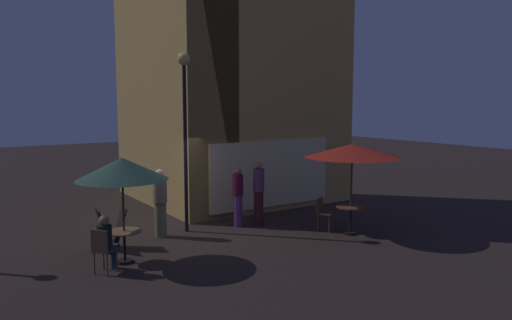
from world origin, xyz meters
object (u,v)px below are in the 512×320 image
cafe_chair_0 (102,247)px  patron_standing_3 (160,203)px  street_lamp_near_corner (185,107)px  cafe_table_1 (351,213)px  cafe_chair_1 (323,211)px  menu_sandwich_board (112,228)px  cafe_table_0 (124,239)px  patron_standing_2 (259,193)px  patron_standing_1 (238,196)px  patron_seated_0 (106,240)px  patio_umbrella_1 (352,151)px  patio_umbrella_0 (122,169)px

cafe_chair_0 → patron_standing_3: 2.94m
street_lamp_near_corner → cafe_table_1: 5.27m
cafe_chair_0 → cafe_chair_1: size_ratio=1.08×
street_lamp_near_corner → menu_sandwich_board: size_ratio=4.91×
menu_sandwich_board → cafe_table_0: (-0.08, -1.17, 0.03)m
menu_sandwich_board → patron_standing_2: size_ratio=0.54×
menu_sandwich_board → patron_standing_1: patron_standing_1 is taller
patron_seated_0 → patron_standing_3: (2.01, 1.93, 0.21)m
menu_sandwich_board → patron_standing_3: bearing=20.7°
cafe_chair_0 → patron_standing_1: patron_standing_1 is taller
street_lamp_near_corner → menu_sandwich_board: (-2.21, -0.46, -2.89)m
cafe_table_1 → patio_umbrella_1: 1.67m
patio_umbrella_0 → cafe_chair_0: 1.70m
street_lamp_near_corner → patio_umbrella_1: (3.55, -2.68, -1.16)m
cafe_chair_0 → patio_umbrella_0: bearing=0.0°
patron_seated_0 → patron_standing_1: patron_standing_1 is taller
cafe_table_1 → patron_seated_0: bearing=174.1°
menu_sandwich_board → cafe_chair_0: 1.80m
cafe_chair_1 → patron_standing_3: 4.41m
patron_seated_0 → patron_standing_3: bearing=6.1°
cafe_chair_1 → patron_seated_0: size_ratio=0.73×
menu_sandwich_board → patron_seated_0: (-0.59, -1.56, 0.18)m
cafe_chair_1 → patron_standing_3: patron_standing_3 is taller
patio_umbrella_0 → patron_standing_1: (3.74, 1.31, -1.21)m
menu_sandwich_board → patron_standing_3: 1.51m
patron_seated_0 → patron_standing_2: bearing=-19.9°
cafe_table_1 → patio_umbrella_1: size_ratio=0.31×
cafe_chair_0 → cafe_table_1: bearing=-42.7°
patron_standing_1 → cafe_chair_0: bearing=-60.0°
menu_sandwich_board → cafe_chair_1: size_ratio=1.10×
patron_standing_3 → menu_sandwich_board: bearing=44.3°
patron_standing_1 → patron_standing_3: (-2.25, 0.22, 0.03)m
menu_sandwich_board → cafe_chair_0: bearing=-106.8°
cafe_chair_0 → menu_sandwich_board: bearing=29.1°
cafe_table_0 → cafe_chair_1: 5.47m
cafe_table_0 → patron_seated_0: (-0.51, -0.39, 0.16)m
cafe_table_0 → patron_standing_3: (1.49, 1.53, 0.37)m
cafe_table_0 → cafe_chair_1: (5.46, -0.36, 0.02)m
street_lamp_near_corner → patron_standing_2: size_ratio=2.66×
cafe_chair_1 → patron_standing_1: size_ratio=0.52×
patron_standing_2 → patio_umbrella_0: bearing=114.4°
cafe_chair_1 → patron_standing_2: 1.92m
cafe_table_0 → patio_umbrella_1: size_ratio=0.30×
cafe_table_0 → patio_umbrella_1: (5.84, -1.05, 1.71)m
patron_standing_1 → cafe_chair_1: bearing=53.5°
patio_umbrella_0 → patio_umbrella_1: 5.94m
cafe_table_1 → cafe_chair_0: cafe_chair_0 is taller
street_lamp_near_corner → patron_seated_0: 4.39m
patio_umbrella_1 → patron_seated_0: bearing=174.1°
patio_umbrella_0 → cafe_table_1: bearing=-10.2°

